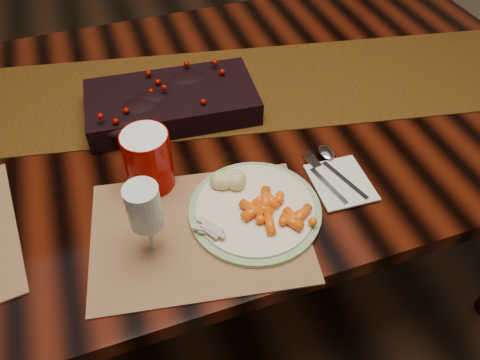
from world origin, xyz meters
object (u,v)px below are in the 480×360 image
object	(u,v)px
placemat_main	(200,231)
wine_glass	(147,221)
baby_carrots	(273,210)
napkin	(341,182)
centerpiece	(171,99)
dinner_plate	(255,210)
mashed_potatoes	(231,178)
turkey_shreds	(210,227)
red_cup	(148,160)
dining_table	(216,211)

from	to	relation	value
placemat_main	wine_glass	size ratio (longest dim) A/B	2.46
baby_carrots	napkin	world-z (taller)	baby_carrots
wine_glass	centerpiece	bearing A→B (deg)	71.03
placemat_main	baby_carrots	xyz separation A→B (m)	(0.14, -0.02, 0.03)
centerpiece	dinner_plate	distance (m)	0.36
centerpiece	mashed_potatoes	distance (m)	0.29
mashed_potatoes	turkey_shreds	xyz separation A→B (m)	(-0.07, -0.09, -0.01)
mashed_potatoes	red_cup	xyz separation A→B (m)	(-0.14, 0.07, 0.03)
mashed_potatoes	turkey_shreds	bearing A→B (deg)	-127.42
napkin	mashed_potatoes	bearing A→B (deg)	168.74
centerpiece	napkin	world-z (taller)	centerpiece
dinner_plate	wine_glass	world-z (taller)	wine_glass
placemat_main	baby_carrots	bearing A→B (deg)	1.96
baby_carrots	red_cup	size ratio (longest dim) A/B	0.92
red_cup	wine_glass	distance (m)	0.16
mashed_potatoes	wine_glass	bearing A→B (deg)	-154.08
baby_carrots	napkin	size ratio (longest dim) A/B	0.90
wine_glass	red_cup	bearing A→B (deg)	78.39
centerpiece	wine_glass	bearing A→B (deg)	-108.97
dinner_plate	mashed_potatoes	xyz separation A→B (m)	(-0.03, 0.07, 0.03)
dinner_plate	red_cup	distance (m)	0.23
centerpiece	napkin	bearing A→B (deg)	-51.75
placemat_main	turkey_shreds	size ratio (longest dim) A/B	5.56
mashed_potatoes	red_cup	world-z (taller)	red_cup
centerpiece	napkin	xyz separation A→B (m)	(0.27, -0.34, -0.04)
turkey_shreds	wine_glass	bearing A→B (deg)	177.06
turkey_shreds	napkin	xyz separation A→B (m)	(0.29, 0.04, -0.02)
baby_carrots	mashed_potatoes	world-z (taller)	mashed_potatoes
dining_table	wine_glass	distance (m)	0.61
baby_carrots	dining_table	bearing A→B (deg)	92.55
dining_table	napkin	xyz separation A→B (m)	(0.18, -0.31, 0.38)
centerpiece	red_cup	distance (m)	0.23
dinner_plate	baby_carrots	world-z (taller)	baby_carrots
dinner_plate	baby_carrots	size ratio (longest dim) A/B	2.17
centerpiece	placemat_main	size ratio (longest dim) A/B	0.97
dining_table	turkey_shreds	size ratio (longest dim) A/B	25.02
turkey_shreds	wine_glass	distance (m)	0.12
dining_table	wine_glass	world-z (taller)	wine_glass
dinner_plate	mashed_potatoes	size ratio (longest dim) A/B	3.38
wine_glass	dinner_plate	bearing A→B (deg)	4.88
dinner_plate	turkey_shreds	xyz separation A→B (m)	(-0.10, -0.02, 0.02)
dining_table	baby_carrots	bearing A→B (deg)	-87.45
centerpiece	red_cup	bearing A→B (deg)	-114.18
centerpiece	turkey_shreds	distance (m)	0.38
centerpiece	napkin	size ratio (longest dim) A/B	2.96
centerpiece	mashed_potatoes	size ratio (longest dim) A/B	5.13
mashed_potatoes	red_cup	distance (m)	0.16
placemat_main	napkin	xyz separation A→B (m)	(0.31, 0.02, 0.00)
dining_table	turkey_shreds	xyz separation A→B (m)	(-0.10, -0.35, 0.40)
centerpiece	mashed_potatoes	bearing A→B (deg)	-80.04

